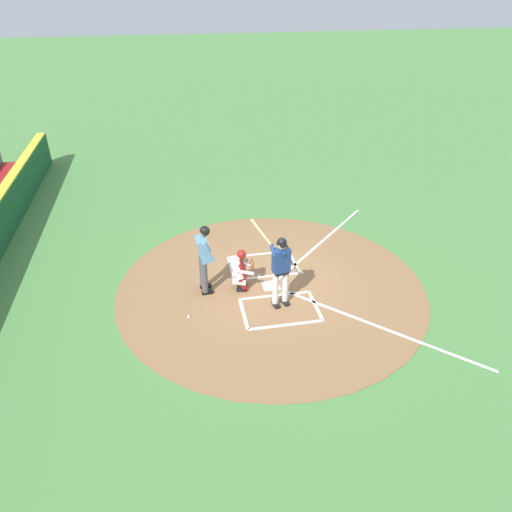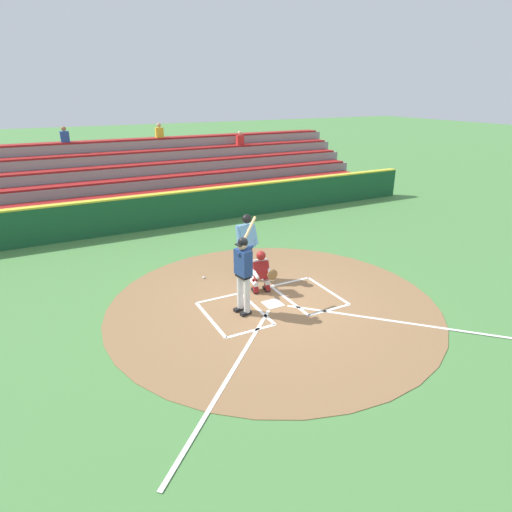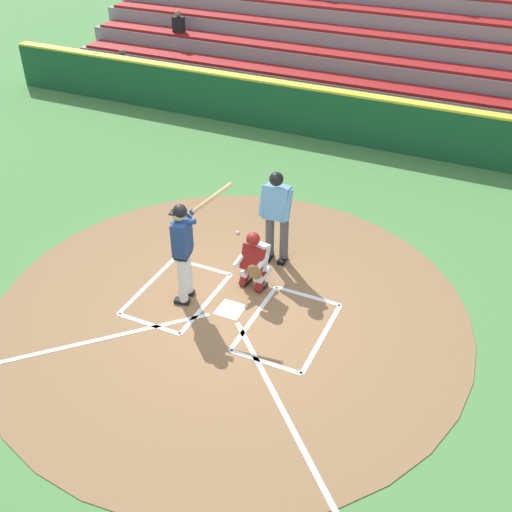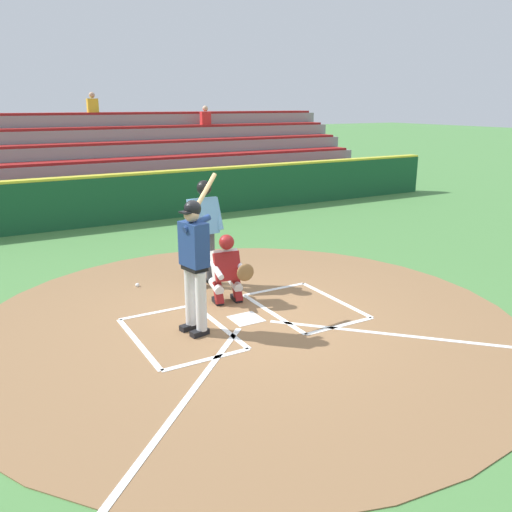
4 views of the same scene
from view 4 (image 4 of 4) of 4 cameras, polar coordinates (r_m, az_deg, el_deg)
The scene contains 9 objects.
ground_plane at distance 7.93m, azimuth -1.06°, elevation -6.85°, with size 120.00×120.00×0.00m, color #4C8442.
dirt_circle at distance 7.93m, azimuth -1.06°, elevation -6.81°, with size 8.00×8.00×0.01m, color olive.
home_plate_and_chalk at distance 7.24m, azimuth 2.32°, elevation -9.10°, with size 7.93×4.91×0.01m.
batter at distance 7.20m, azimuth -6.65°, elevation -0.09°, with size 0.85×0.86×2.13m.
catcher at distance 8.41m, azimuth -3.09°, elevation -1.24°, with size 0.59×0.66×1.13m.
plate_umpire at distance 9.09m, azimuth -5.65°, elevation 3.21°, with size 0.60×0.44×1.86m.
baseball at distance 9.50m, azimuth -12.62°, elevation -3.07°, with size 0.07×0.07×0.07m, color white.
backstop_wall at distance 14.56m, azimuth -15.47°, elevation 5.88°, with size 22.00×0.36×1.31m.
bleacher_stand at distance 18.21m, azimuth -18.67°, elevation 8.69°, with size 20.00×5.10×3.45m.
Camera 4 is at (3.49, 6.42, 3.10)m, focal length 37.25 mm.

